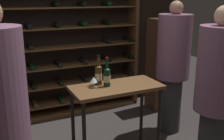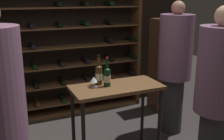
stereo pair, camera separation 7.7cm
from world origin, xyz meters
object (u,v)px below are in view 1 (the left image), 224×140
object	(u,v)px
wine_bottle_green_slim	(107,76)
display_cabinet	(161,64)
tasting_table	(116,97)
wine_bottle_black_capsule	(99,74)
wine_glass_stemmed_left	(94,80)
wine_rack	(59,56)
person_guest_blue_shirt	(173,62)
person_guest_plum_blouse	(217,89)

from	to	relation	value
wine_bottle_green_slim	display_cabinet	bearing A→B (deg)	35.43
tasting_table	display_cabinet	world-z (taller)	display_cabinet
tasting_table	wine_bottle_black_capsule	world-z (taller)	wine_bottle_black_capsule
display_cabinet	wine_glass_stemmed_left	xyz separation A→B (m)	(-1.72, -1.09, 0.25)
wine_rack	wine_glass_stemmed_left	size ratio (longest dim) A/B	22.74
wine_bottle_green_slim	wine_rack	bearing A→B (deg)	96.13
person_guest_blue_shirt	wine_rack	bearing A→B (deg)	-38.27
person_guest_blue_shirt	person_guest_plum_blouse	size ratio (longest dim) A/B	1.01
display_cabinet	wine_bottle_black_capsule	world-z (taller)	display_cabinet
wine_bottle_green_slim	wine_glass_stemmed_left	world-z (taller)	wine_bottle_green_slim
display_cabinet	wine_bottle_green_slim	bearing A→B (deg)	-144.57
wine_bottle_black_capsule	wine_rack	bearing A→B (deg)	94.11
tasting_table	wine_glass_stemmed_left	world-z (taller)	wine_glass_stemmed_left
wine_bottle_black_capsule	person_guest_plum_blouse	bearing A→B (deg)	-43.94
person_guest_plum_blouse	wine_bottle_green_slim	xyz separation A→B (m)	(-0.90, 0.82, 0.03)
wine_rack	person_guest_plum_blouse	distance (m)	2.63
wine_bottle_black_capsule	display_cabinet	bearing A→B (deg)	31.79
wine_rack	wine_bottle_black_capsule	distance (m)	1.49
wine_glass_stemmed_left	person_guest_plum_blouse	bearing A→B (deg)	-38.72
person_guest_plum_blouse	wine_glass_stemmed_left	bearing A→B (deg)	-149.34
wine_rack	wine_glass_stemmed_left	xyz separation A→B (m)	(0.01, -1.56, 0.02)
wine_bottle_black_capsule	wine_glass_stemmed_left	xyz separation A→B (m)	(-0.09, -0.08, -0.03)
person_guest_plum_blouse	wine_bottle_green_slim	distance (m)	1.22
wine_rack	wine_bottle_green_slim	distance (m)	1.60
wine_rack	tasting_table	size ratio (longest dim) A/B	2.67
tasting_table	wine_bottle_black_capsule	bearing A→B (deg)	140.58
tasting_table	person_guest_plum_blouse	size ratio (longest dim) A/B	0.56
wine_rack	display_cabinet	size ratio (longest dim) A/B	1.77
display_cabinet	wine_glass_stemmed_left	world-z (taller)	display_cabinet
person_guest_blue_shirt	wine_bottle_black_capsule	xyz separation A→B (m)	(-1.25, -0.20, 0.02)
tasting_table	wine_glass_stemmed_left	distance (m)	0.35
wine_rack	person_guest_plum_blouse	size ratio (longest dim) A/B	1.50
person_guest_blue_shirt	display_cabinet	size ratio (longest dim) A/B	1.19
tasting_table	person_guest_plum_blouse	distance (m)	1.14
wine_rack	wine_bottle_black_capsule	world-z (taller)	wine_rack
tasting_table	wine_bottle_green_slim	size ratio (longest dim) A/B	3.08
wine_glass_stemmed_left	display_cabinet	bearing A→B (deg)	32.32
wine_rack	person_guest_blue_shirt	xyz separation A→B (m)	(1.35, -1.28, 0.03)
person_guest_plum_blouse	wine_bottle_black_capsule	world-z (taller)	person_guest_plum_blouse
person_guest_plum_blouse	wine_glass_stemmed_left	distance (m)	1.35
wine_bottle_green_slim	person_guest_plum_blouse	bearing A→B (deg)	-42.50
wine_glass_stemmed_left	person_guest_blue_shirt	bearing A→B (deg)	11.70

